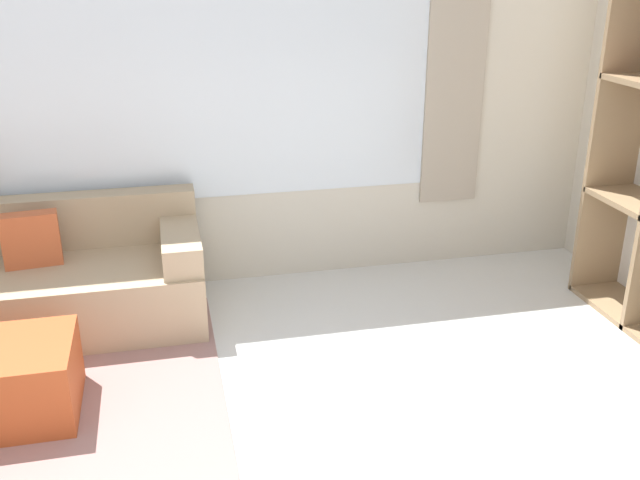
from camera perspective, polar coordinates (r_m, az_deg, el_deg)
wall_back at (r=4.94m, az=-8.17°, el=11.45°), size 6.71×0.11×2.70m
couch_main at (r=4.84m, az=-20.75°, el=-3.23°), size 1.89×0.86×0.77m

